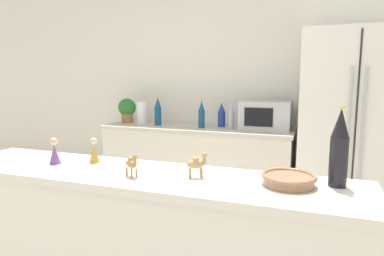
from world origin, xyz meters
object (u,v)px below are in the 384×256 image
object	(u,v)px
camel_figurine	(132,163)
refrigerator	(350,136)
wise_man_figurine_crimson	(94,152)
back_bottle_2	(202,115)
potted_plant	(127,109)
back_bottle_1	(158,112)
wine_bottle	(339,149)
fruit_bowl	(289,179)
back_bottle_0	(231,116)
back_bottle_3	(222,115)
camel_figurine_second	(197,163)
paper_towel_roll	(142,113)
wise_man_figurine_purple	(55,153)
microwave	(266,115)

from	to	relation	value
camel_figurine	refrigerator	bearing A→B (deg)	61.14
wise_man_figurine_crimson	back_bottle_2	bearing A→B (deg)	89.57
potted_plant	wise_man_figurine_crimson	bearing A→B (deg)	-64.18
back_bottle_1	wine_bottle	world-z (taller)	wine_bottle
camel_figurine	wise_man_figurine_crimson	bearing A→B (deg)	152.48
fruit_bowl	camel_figurine	world-z (taller)	camel_figurine
back_bottle_2	back_bottle_0	bearing A→B (deg)	6.60
wine_bottle	camel_figurine	world-z (taller)	wine_bottle
back_bottle_0	back_bottle_3	xyz separation A→B (m)	(-0.12, 0.10, -0.01)
camel_figurine_second	wise_man_figurine_crimson	bearing A→B (deg)	172.49
camel_figurine	paper_towel_roll	bearing A→B (deg)	116.96
potted_plant	wise_man_figurine_crimson	distance (m)	2.07
back_bottle_0	wise_man_figurine_purple	size ratio (longest dim) A/B	1.96
fruit_bowl	camel_figurine_second	world-z (taller)	camel_figurine_second
back_bottle_1	wise_man_figurine_purple	world-z (taller)	back_bottle_1
fruit_bowl	wise_man_figurine_purple	world-z (taller)	wise_man_figurine_purple
back_bottle_0	camel_figurine_second	xyz separation A→B (m)	(0.30, -1.89, -0.00)
wise_man_figurine_crimson	back_bottle_0	bearing A→B (deg)	80.32
back_bottle_2	camel_figurine	distance (m)	1.97
refrigerator	back_bottle_3	xyz separation A→B (m)	(-1.21, 0.13, 0.12)
microwave	wine_bottle	world-z (taller)	wine_bottle
back_bottle_1	wise_man_figurine_crimson	distance (m)	1.86
paper_towel_roll	camel_figurine_second	xyz separation A→B (m)	(1.31, -1.92, 0.01)
paper_towel_roll	back_bottle_2	world-z (taller)	back_bottle_2
potted_plant	wise_man_figurine_purple	size ratio (longest dim) A/B	1.94
back_bottle_3	wise_man_figurine_purple	distance (m)	2.04
potted_plant	wine_bottle	world-z (taller)	wine_bottle
refrigerator	potted_plant	bearing A→B (deg)	177.88
refrigerator	back_bottle_1	distance (m)	1.89
back_bottle_2	camel_figurine	bearing A→B (deg)	-80.91
microwave	camel_figurine	size ratio (longest dim) A/B	4.29
back_bottle_2	microwave	bearing A→B (deg)	8.82
potted_plant	camel_figurine_second	world-z (taller)	potted_plant
paper_towel_roll	camel_figurine	size ratio (longest dim) A/B	2.14
back_bottle_1	wise_man_figurine_purple	distance (m)	1.91
wise_man_figurine_crimson	refrigerator	bearing A→B (deg)	51.82
camel_figurine_second	paper_towel_roll	bearing A→B (deg)	124.16
camel_figurine_second	back_bottle_3	bearing A→B (deg)	101.92
back_bottle_0	back_bottle_2	size ratio (longest dim) A/B	0.99
microwave	fruit_bowl	xyz separation A→B (m)	(0.36, -1.92, -0.05)
potted_plant	wise_man_figurine_crimson	size ratio (longest dim) A/B	2.02
refrigerator	back_bottle_0	size ratio (longest dim) A/B	6.64
back_bottle_0	refrigerator	bearing A→B (deg)	-1.64
fruit_bowl	wise_man_figurine_crimson	distance (m)	1.01
refrigerator	camel_figurine_second	bearing A→B (deg)	-113.07
wine_bottle	camel_figurine_second	size ratio (longest dim) A/B	2.89
back_bottle_1	microwave	bearing A→B (deg)	4.12
back_bottle_0	wise_man_figurine_crimson	size ratio (longest dim) A/B	2.05
back_bottle_1	fruit_bowl	world-z (taller)	back_bottle_1
potted_plant	back_bottle_2	xyz separation A→B (m)	(0.91, -0.09, -0.02)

